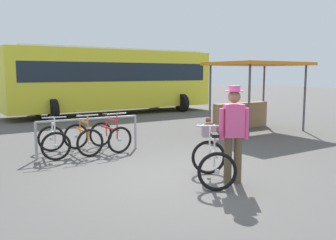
# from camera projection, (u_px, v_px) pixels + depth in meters

# --- Properties ---
(ground_plane) EXTENTS (80.00, 80.00, 0.00)m
(ground_plane) POSITION_uv_depth(u_px,v_px,m) (176.00, 178.00, 6.68)
(ground_plane) COLOR #514F4C
(bike_rack_rail) EXTENTS (2.51, 0.08, 0.88)m
(bike_rack_rail) POSITION_uv_depth(u_px,v_px,m) (89.00, 128.00, 8.66)
(bike_rack_rail) COLOR #99999E
(bike_rack_rail) RESTS_ON ground
(racked_bike_white) EXTENTS (0.78, 1.18, 0.98)m
(racked_bike_white) POSITION_uv_depth(u_px,v_px,m) (53.00, 141.00, 8.45)
(racked_bike_white) COLOR black
(racked_bike_white) RESTS_ON ground
(racked_bike_orange) EXTENTS (0.71, 1.11, 0.97)m
(racked_bike_orange) POSITION_uv_depth(u_px,v_px,m) (83.00, 138.00, 8.80)
(racked_bike_orange) COLOR black
(racked_bike_orange) RESTS_ON ground
(racked_bike_red) EXTENTS (0.79, 1.19, 0.98)m
(racked_bike_red) POSITION_uv_depth(u_px,v_px,m) (110.00, 136.00, 9.15)
(racked_bike_red) COLOR black
(racked_bike_red) RESTS_ON ground
(featured_bicycle) EXTENTS (1.09, 1.26, 1.09)m
(featured_bicycle) POSITION_uv_depth(u_px,v_px,m) (212.00, 154.00, 6.53)
(featured_bicycle) COLOR black
(featured_bicycle) RESTS_ON ground
(person_with_featured_bike) EXTENTS (0.49, 0.32, 1.72)m
(person_with_featured_bike) POSITION_uv_depth(u_px,v_px,m) (234.00, 130.00, 6.30)
(person_with_featured_bike) COLOR brown
(person_with_featured_bike) RESTS_ON ground
(bus_distant) EXTENTS (10.16, 3.90, 3.08)m
(bus_distant) POSITION_uv_depth(u_px,v_px,m) (112.00, 77.00, 17.36)
(bus_distant) COLOR yellow
(bus_distant) RESTS_ON ground
(market_stall) EXTENTS (3.23, 2.48, 2.30)m
(market_stall) POSITION_uv_depth(u_px,v_px,m) (250.00, 89.00, 12.37)
(market_stall) COLOR #4C4C51
(market_stall) RESTS_ON ground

